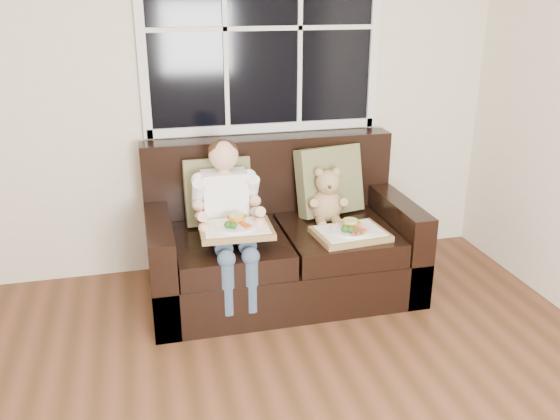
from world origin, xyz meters
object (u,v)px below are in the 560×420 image
object	(u,v)px
loveseat	(280,245)
child	(228,206)
teddy_bear	(327,199)
tray_right	(350,232)
tray_left	(236,228)

from	to	relation	value
loveseat	child	world-z (taller)	child
teddy_bear	tray_right	size ratio (longest dim) A/B	0.81
loveseat	tray_left	xyz separation A→B (m)	(-0.33, -0.28, 0.27)
loveseat	child	size ratio (longest dim) A/B	1.87
loveseat	tray_right	xyz separation A→B (m)	(0.38, -0.29, 0.17)
loveseat	tray_right	distance (m)	0.51
child	tray_right	size ratio (longest dim) A/B	1.96
tray_left	tray_right	size ratio (longest dim) A/B	0.94
loveseat	tray_right	world-z (taller)	loveseat
loveseat	child	bearing A→B (deg)	-161.15
loveseat	teddy_bear	xyz separation A→B (m)	(0.32, 0.00, 0.29)
tray_right	child	bearing A→B (deg)	161.09
loveseat	teddy_bear	world-z (taller)	loveseat
loveseat	teddy_bear	size ratio (longest dim) A/B	4.51
tray_left	tray_right	world-z (taller)	tray_left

